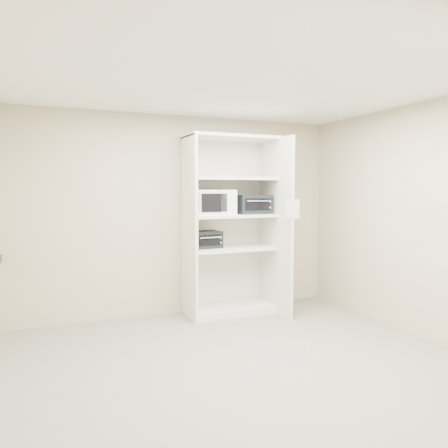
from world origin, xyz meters
name	(u,v)px	position (x,y,z in m)	size (l,w,h in m)	color
floor	(242,365)	(0.00, 0.00, 0.00)	(4.50, 4.00, 0.01)	slate
ceiling	(243,82)	(0.00, 0.00, 2.70)	(4.50, 4.00, 0.01)	white
wall_back	(181,215)	(0.00, 2.00, 1.35)	(4.50, 0.02, 2.70)	#C5B190
wall_front	(404,257)	(0.00, -2.00, 1.35)	(4.50, 0.02, 2.70)	#C5B190
wall_right	(420,220)	(2.25, 0.00, 1.35)	(0.02, 4.00, 2.70)	#C5B190
shelving_unit	(234,231)	(0.67, 1.70, 1.13)	(1.24, 0.92, 2.42)	white
microwave	(212,202)	(0.34, 1.68, 1.54)	(0.55, 0.42, 0.33)	white
toaster_oven_upper	(253,204)	(0.94, 1.68, 1.50)	(0.46, 0.34, 0.26)	black
toaster_oven_lower	(205,239)	(0.26, 1.76, 1.03)	(0.40, 0.31, 0.22)	black
paper_sign	(293,209)	(1.21, 1.07, 1.46)	(0.19, 0.01, 0.24)	white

